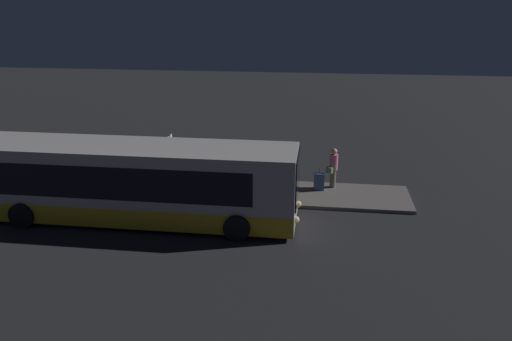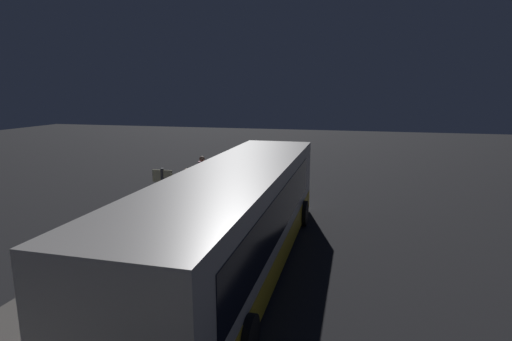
% 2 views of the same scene
% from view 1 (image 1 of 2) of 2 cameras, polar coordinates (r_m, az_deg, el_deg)
% --- Properties ---
extents(ground, '(80.00, 80.00, 0.00)m').
position_cam_1_polar(ground, '(19.02, -12.46, -5.28)').
color(ground, '#232326').
extents(platform, '(20.00, 2.73, 0.14)m').
position_cam_1_polar(platform, '(21.58, -9.86, -1.95)').
color(platform, '#605B56').
rests_on(platform, ground).
extents(bus_lead, '(11.99, 2.80, 2.81)m').
position_cam_1_polar(bus_lead, '(18.57, -14.06, -1.38)').
color(bus_lead, '#B2ADA8').
rests_on(bus_lead, ground).
extents(passenger_boarding, '(0.56, 0.61, 1.70)m').
position_cam_1_polar(passenger_boarding, '(21.09, 8.82, 0.46)').
color(passenger_boarding, '#6B604C').
rests_on(passenger_boarding, platform).
extents(passenger_waiting, '(0.58, 0.45, 1.79)m').
position_cam_1_polar(passenger_waiting, '(20.06, -4.16, -0.12)').
color(passenger_waiting, '#6B604C').
rests_on(passenger_waiting, platform).
extents(passenger_with_bags, '(0.61, 0.69, 1.80)m').
position_cam_1_polar(passenger_with_bags, '(20.55, -0.71, 0.32)').
color(passenger_with_bags, '#2D2D33').
rests_on(passenger_with_bags, platform).
extents(suitcase, '(0.43, 0.22, 0.95)m').
position_cam_1_polar(suitcase, '(20.89, 7.21, -1.29)').
color(suitcase, '#334C7F').
rests_on(suitcase, platform).
extents(sign_post, '(0.10, 0.63, 2.43)m').
position_cam_1_polar(sign_post, '(20.49, -9.76, 1.51)').
color(sign_post, '#4C4C51').
rests_on(sign_post, platform).
extents(trash_bin, '(0.44, 0.44, 0.65)m').
position_cam_1_polar(trash_bin, '(21.38, 4.18, -0.79)').
color(trash_bin, '#593319').
rests_on(trash_bin, platform).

